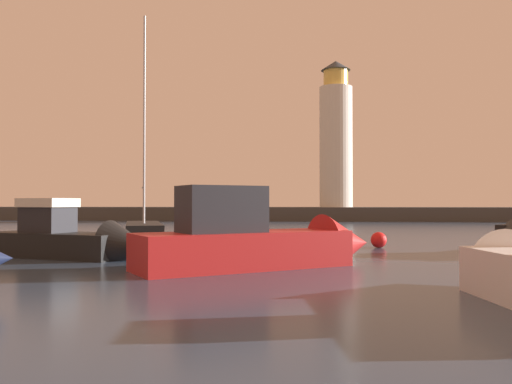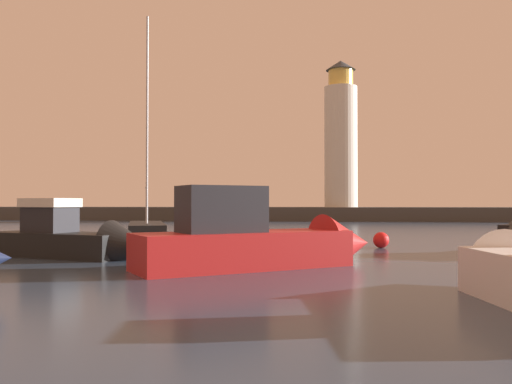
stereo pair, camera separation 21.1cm
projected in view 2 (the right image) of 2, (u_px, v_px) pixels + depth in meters
The scene contains 7 objects.
ground_plane at pixel (299, 238), 31.96m from camera, with size 220.00×220.00×0.00m, color #2D3D51.
breakwater at pixel (309, 214), 62.46m from camera, with size 84.61×6.09×1.56m, color #423F3D.
lighthouse at pixel (341, 138), 62.21m from camera, with size 3.77×3.77×16.92m.
motorboat_0 at pixel (79, 240), 20.23m from camera, with size 7.22×3.84×2.64m.
motorboat_3 at pixel (270, 241), 17.43m from camera, with size 8.10×6.53×2.98m.
sailboat_moored at pixel (146, 231), 28.80m from camera, with size 4.02×7.31×11.84m.
mooring_buoy at pixel (381, 240), 24.57m from camera, with size 0.73×0.73×0.73m, color red.
Camera 2 is at (1.29, -1.38, 2.06)m, focal length 37.95 mm.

